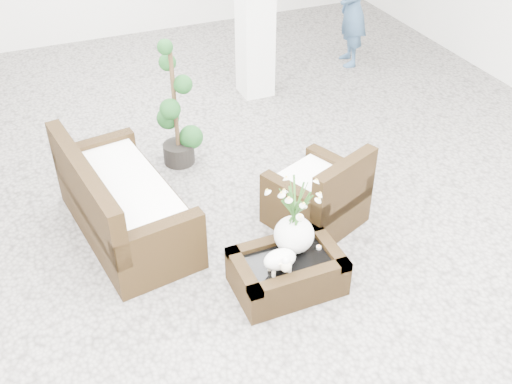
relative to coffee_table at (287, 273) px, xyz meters
name	(u,v)px	position (x,y,z in m)	size (l,w,h in m)	color
ground	(252,239)	(-0.04, 0.69, -0.16)	(11.00, 11.00, 0.00)	gray
coffee_table	(287,273)	(0.00, 0.00, 0.00)	(0.90, 0.60, 0.31)	#34230F
sheep_figurine	(280,261)	(-0.12, -0.10, 0.26)	(0.28, 0.23, 0.21)	white
planter_narcissus	(295,212)	(0.10, 0.10, 0.56)	(0.44, 0.44, 0.80)	white
tealight	(319,247)	(0.30, 0.02, 0.17)	(0.04, 0.04, 0.03)	white
armchair	(317,186)	(0.63, 0.71, 0.26)	(0.78, 0.75, 0.83)	#34230F
loveseat	(124,193)	(-1.07, 1.25, 0.29)	(1.69, 0.81, 0.90)	#34230F
topiary	(175,105)	(-0.28, 2.23, 0.56)	(0.38, 0.38, 1.43)	#144017
shopper	(353,8)	(2.80, 3.83, 0.66)	(0.60, 0.39, 1.63)	#324F6F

